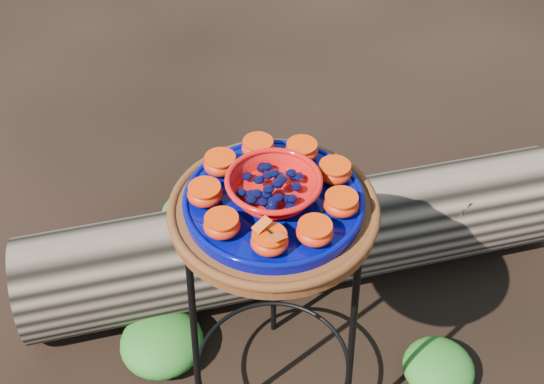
{
  "coord_description": "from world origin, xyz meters",
  "views": [
    {
      "loc": [
        0.0,
        -0.99,
        1.71
      ],
      "look_at": [
        -0.0,
        0.0,
        0.77
      ],
      "focal_mm": 45.0,
      "sensor_mm": 36.0,
      "label": 1
    }
  ],
  "objects_px": {
    "plant_stand": "(273,319)",
    "cobalt_plate": "(274,202)",
    "red_bowl": "(274,188)",
    "terracotta_saucer": "(274,212)",
    "driftwood_log": "(300,239)"
  },
  "relations": [
    {
      "from": "terracotta_saucer",
      "to": "red_bowl",
      "type": "bearing_deg",
      "value": 0.0
    },
    {
      "from": "terracotta_saucer",
      "to": "driftwood_log",
      "type": "height_order",
      "value": "terracotta_saucer"
    },
    {
      "from": "plant_stand",
      "to": "terracotta_saucer",
      "type": "xyz_separation_m",
      "value": [
        0.0,
        0.0,
        0.37
      ]
    },
    {
      "from": "red_bowl",
      "to": "plant_stand",
      "type": "bearing_deg",
      "value": 0.0
    },
    {
      "from": "plant_stand",
      "to": "cobalt_plate",
      "type": "distance_m",
      "value": 0.4
    },
    {
      "from": "plant_stand",
      "to": "terracotta_saucer",
      "type": "distance_m",
      "value": 0.37
    },
    {
      "from": "cobalt_plate",
      "to": "red_bowl",
      "type": "bearing_deg",
      "value": 0.0
    },
    {
      "from": "cobalt_plate",
      "to": "red_bowl",
      "type": "height_order",
      "value": "red_bowl"
    },
    {
      "from": "plant_stand",
      "to": "cobalt_plate",
      "type": "xyz_separation_m",
      "value": [
        0.0,
        0.0,
        0.4
      ]
    },
    {
      "from": "plant_stand",
      "to": "red_bowl",
      "type": "relative_size",
      "value": 3.82
    },
    {
      "from": "terracotta_saucer",
      "to": "driftwood_log",
      "type": "bearing_deg",
      "value": 79.71
    },
    {
      "from": "red_bowl",
      "to": "driftwood_log",
      "type": "distance_m",
      "value": 0.77
    },
    {
      "from": "plant_stand",
      "to": "red_bowl",
      "type": "bearing_deg",
      "value": 0.0
    },
    {
      "from": "red_bowl",
      "to": "driftwood_log",
      "type": "height_order",
      "value": "red_bowl"
    },
    {
      "from": "terracotta_saucer",
      "to": "cobalt_plate",
      "type": "height_order",
      "value": "cobalt_plate"
    }
  ]
}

